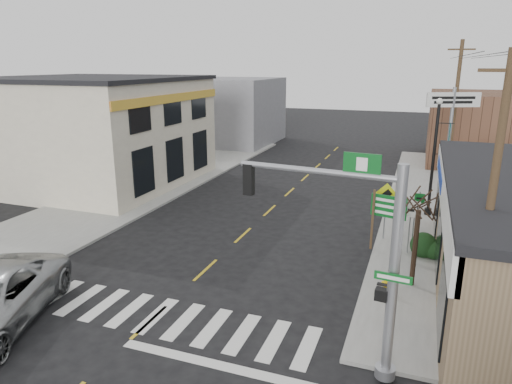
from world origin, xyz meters
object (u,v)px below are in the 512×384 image
(fire_hydrant, at_px, (387,284))
(dance_center_sign, at_px, (452,116))
(lamp_post, at_px, (436,149))
(utility_pole_near, at_px, (490,207))
(bare_tree, at_px, (420,196))
(guide_sign, at_px, (388,213))
(utility_pole_far, at_px, (454,113))
(traffic_signal_pole, at_px, (366,249))

(fire_hydrant, distance_m, dance_center_sign, 13.91)
(lamp_post, bearing_deg, utility_pole_near, -79.32)
(dance_center_sign, relative_size, bare_tree, 1.52)
(dance_center_sign, bearing_deg, utility_pole_near, -111.60)
(guide_sign, distance_m, lamp_post, 6.33)
(bare_tree, distance_m, utility_pole_near, 3.88)
(fire_hydrant, bearing_deg, utility_pole_far, 81.59)
(fire_hydrant, height_order, dance_center_sign, dance_center_sign)
(lamp_post, xyz_separation_m, utility_pole_far, (1.07, 7.06, 1.17))
(bare_tree, bearing_deg, traffic_signal_pole, -101.71)
(lamp_post, distance_m, utility_pole_far, 7.23)
(lamp_post, relative_size, utility_pole_near, 0.75)
(traffic_signal_pole, bearing_deg, dance_center_sign, 87.90)
(fire_hydrant, bearing_deg, guide_sign, 95.20)
(dance_center_sign, bearing_deg, traffic_signal_pole, -120.98)
(traffic_signal_pole, xyz_separation_m, lamp_post, (1.74, 14.18, 0.10))
(traffic_signal_pole, distance_m, utility_pole_far, 21.46)
(guide_sign, bearing_deg, bare_tree, -52.40)
(lamp_post, height_order, utility_pole_far, utility_pole_far)
(utility_pole_far, bearing_deg, lamp_post, -101.24)
(traffic_signal_pole, xyz_separation_m, utility_pole_far, (2.81, 21.24, 1.27))
(guide_sign, height_order, dance_center_sign, dance_center_sign)
(lamp_post, bearing_deg, utility_pole_far, 86.92)
(fire_hydrant, distance_m, lamp_post, 10.24)
(traffic_signal_pole, distance_m, fire_hydrant, 5.47)
(fire_hydrant, relative_size, dance_center_sign, 0.11)
(guide_sign, bearing_deg, utility_pole_far, 93.06)
(dance_center_sign, xyz_separation_m, utility_pole_far, (0.33, 3.73, -0.21))
(guide_sign, distance_m, dance_center_sign, 9.99)
(utility_pole_near, bearing_deg, traffic_signal_pole, -142.55)
(traffic_signal_pole, xyz_separation_m, fire_hydrant, (0.34, 4.54, -3.05))
(guide_sign, xyz_separation_m, fire_hydrant, (0.35, -3.83, -1.35))
(guide_sign, height_order, lamp_post, lamp_post)
(utility_pole_near, bearing_deg, utility_pole_far, 90.60)
(fire_hydrant, relative_size, bare_tree, 0.16)
(traffic_signal_pole, xyz_separation_m, utility_pole_near, (2.83, 2.13, 0.73))
(traffic_signal_pole, distance_m, utility_pole_near, 3.62)
(guide_sign, xyz_separation_m, utility_pole_far, (2.82, 12.87, 2.96))
(dance_center_sign, height_order, bare_tree, dance_center_sign)
(traffic_signal_pole, distance_m, bare_tree, 5.65)
(lamp_post, bearing_deg, dance_center_sign, 83.00)
(fire_hydrant, height_order, bare_tree, bare_tree)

